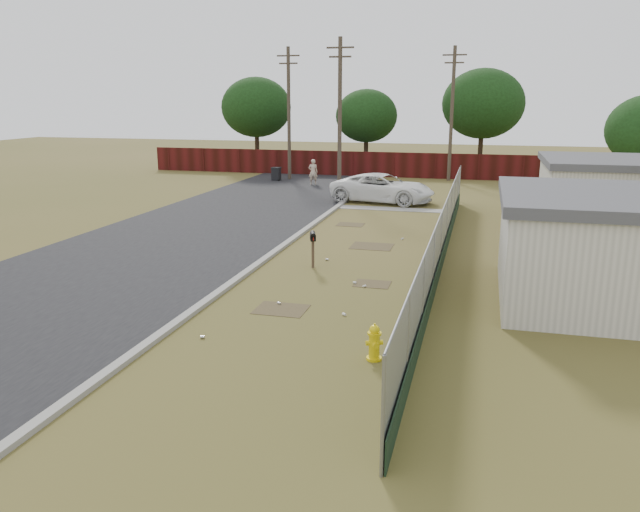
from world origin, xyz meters
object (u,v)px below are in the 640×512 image
(fire_hydrant, at_px, (374,343))
(pedestrian, at_px, (313,172))
(trash_bin, at_px, (276,174))
(pickup_truck, at_px, (383,188))
(mailbox, at_px, (313,239))

(fire_hydrant, bearing_deg, pedestrian, 107.97)
(fire_hydrant, xyz_separation_m, trash_bin, (-11.90, 28.68, 0.08))
(pedestrian, bearing_deg, pickup_truck, 117.93)
(fire_hydrant, relative_size, pedestrian, 0.50)
(fire_hydrant, xyz_separation_m, pedestrian, (-8.85, 27.28, 0.45))
(mailbox, height_order, pedestrian, pedestrian)
(mailbox, bearing_deg, pedestrian, 105.26)
(fire_hydrant, height_order, pedestrian, pedestrian)
(pickup_truck, relative_size, trash_bin, 6.10)
(mailbox, bearing_deg, trash_bin, 111.64)
(pickup_truck, bearing_deg, fire_hydrant, -161.43)
(pedestrian, xyz_separation_m, trash_bin, (-3.05, 1.39, -0.37))
(pickup_truck, bearing_deg, pedestrian, 53.44)
(pedestrian, bearing_deg, fire_hydrant, 92.42)
(mailbox, height_order, trash_bin, mailbox)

